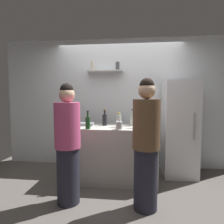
{
  "coord_description": "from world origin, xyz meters",
  "views": [
    {
      "loc": [
        0.28,
        -2.7,
        1.43
      ],
      "look_at": [
        -0.07,
        0.5,
        1.18
      ],
      "focal_mm": 30.6,
      "sensor_mm": 36.0,
      "label": 1
    }
  ],
  "objects_px": {
    "wine_bottle_amber_glass": "(136,121)",
    "wine_bottle_dark_glass": "(105,119)",
    "wine_bottle_green_glass": "(88,122)",
    "utensil_holder": "(119,125)",
    "water_bottle_plastic": "(119,121)",
    "person_pink_top": "(68,145)",
    "baking_pan": "(84,124)",
    "wine_bottle_pale_glass": "(132,120)",
    "refrigerator": "(179,128)",
    "person_brown_jacket": "(146,146)"
  },
  "relations": [
    {
      "from": "wine_bottle_amber_glass",
      "to": "wine_bottle_dark_glass",
      "type": "distance_m",
      "value": 0.59
    },
    {
      "from": "wine_bottle_green_glass",
      "to": "wine_bottle_amber_glass",
      "type": "relative_size",
      "value": 0.94
    },
    {
      "from": "utensil_holder",
      "to": "water_bottle_plastic",
      "type": "relative_size",
      "value": 0.88
    },
    {
      "from": "wine_bottle_dark_glass",
      "to": "person_pink_top",
      "type": "height_order",
      "value": "person_pink_top"
    },
    {
      "from": "baking_pan",
      "to": "wine_bottle_green_glass",
      "type": "relative_size",
      "value": 1.18
    },
    {
      "from": "wine_bottle_amber_glass",
      "to": "wine_bottle_pale_glass",
      "type": "bearing_deg",
      "value": 106.27
    },
    {
      "from": "utensil_holder",
      "to": "wine_bottle_green_glass",
      "type": "height_order",
      "value": "wine_bottle_green_glass"
    },
    {
      "from": "utensil_holder",
      "to": "person_pink_top",
      "type": "height_order",
      "value": "person_pink_top"
    },
    {
      "from": "refrigerator",
      "to": "wine_bottle_green_glass",
      "type": "xyz_separation_m",
      "value": [
        -1.55,
        -0.64,
        0.17
      ]
    },
    {
      "from": "wine_bottle_green_glass",
      "to": "water_bottle_plastic",
      "type": "height_order",
      "value": "wine_bottle_green_glass"
    },
    {
      "from": "wine_bottle_green_glass",
      "to": "wine_bottle_dark_glass",
      "type": "xyz_separation_m",
      "value": [
        0.21,
        0.4,
        0.0
      ]
    },
    {
      "from": "wine_bottle_dark_glass",
      "to": "person_brown_jacket",
      "type": "distance_m",
      "value": 1.16
    },
    {
      "from": "utensil_holder",
      "to": "wine_bottle_amber_glass",
      "type": "xyz_separation_m",
      "value": [
        0.27,
        0.16,
        0.05
      ]
    },
    {
      "from": "wine_bottle_amber_glass",
      "to": "person_brown_jacket",
      "type": "relative_size",
      "value": 0.18
    },
    {
      "from": "wine_bottle_amber_glass",
      "to": "water_bottle_plastic",
      "type": "bearing_deg",
      "value": 169.21
    },
    {
      "from": "utensil_holder",
      "to": "person_pink_top",
      "type": "distance_m",
      "value": 0.85
    },
    {
      "from": "water_bottle_plastic",
      "to": "wine_bottle_dark_glass",
      "type": "bearing_deg",
      "value": 148.63
    },
    {
      "from": "baking_pan",
      "to": "wine_bottle_pale_glass",
      "type": "bearing_deg",
      "value": 2.01
    },
    {
      "from": "utensil_holder",
      "to": "wine_bottle_dark_glass",
      "type": "bearing_deg",
      "value": 127.0
    },
    {
      "from": "wine_bottle_amber_glass",
      "to": "water_bottle_plastic",
      "type": "height_order",
      "value": "wine_bottle_amber_glass"
    },
    {
      "from": "wine_bottle_pale_glass",
      "to": "wine_bottle_dark_glass",
      "type": "height_order",
      "value": "wine_bottle_dark_glass"
    },
    {
      "from": "person_brown_jacket",
      "to": "baking_pan",
      "type": "bearing_deg",
      "value": -138.97
    },
    {
      "from": "utensil_holder",
      "to": "wine_bottle_amber_glass",
      "type": "relative_size",
      "value": 0.71
    },
    {
      "from": "wine_bottle_amber_glass",
      "to": "utensil_holder",
      "type": "bearing_deg",
      "value": -149.75
    },
    {
      "from": "baking_pan",
      "to": "wine_bottle_dark_glass",
      "type": "height_order",
      "value": "wine_bottle_dark_glass"
    },
    {
      "from": "wine_bottle_pale_glass",
      "to": "wine_bottle_amber_glass",
      "type": "relative_size",
      "value": 0.95
    },
    {
      "from": "refrigerator",
      "to": "person_pink_top",
      "type": "relative_size",
      "value": 1.07
    },
    {
      "from": "baking_pan",
      "to": "wine_bottle_green_glass",
      "type": "distance_m",
      "value": 0.42
    },
    {
      "from": "baking_pan",
      "to": "wine_bottle_amber_glass",
      "type": "height_order",
      "value": "wine_bottle_amber_glass"
    },
    {
      "from": "baking_pan",
      "to": "person_brown_jacket",
      "type": "relative_size",
      "value": 0.2
    },
    {
      "from": "water_bottle_plastic",
      "to": "person_brown_jacket",
      "type": "height_order",
      "value": "person_brown_jacket"
    },
    {
      "from": "utensil_holder",
      "to": "person_pink_top",
      "type": "bearing_deg",
      "value": -140.86
    },
    {
      "from": "baking_pan",
      "to": "water_bottle_plastic",
      "type": "xyz_separation_m",
      "value": [
        0.63,
        -0.14,
        0.09
      ]
    },
    {
      "from": "utensil_holder",
      "to": "wine_bottle_amber_glass",
      "type": "distance_m",
      "value": 0.32
    },
    {
      "from": "refrigerator",
      "to": "wine_bottle_amber_glass",
      "type": "relative_size",
      "value": 5.61
    },
    {
      "from": "refrigerator",
      "to": "wine_bottle_pale_glass",
      "type": "xyz_separation_m",
      "value": [
        -0.86,
        -0.22,
        0.17
      ]
    },
    {
      "from": "wine_bottle_amber_glass",
      "to": "water_bottle_plastic",
      "type": "distance_m",
      "value": 0.29
    },
    {
      "from": "refrigerator",
      "to": "utensil_holder",
      "type": "height_order",
      "value": "refrigerator"
    },
    {
      "from": "refrigerator",
      "to": "wine_bottle_amber_glass",
      "type": "bearing_deg",
      "value": -150.11
    },
    {
      "from": "utensil_holder",
      "to": "wine_bottle_amber_glass",
      "type": "height_order",
      "value": "wine_bottle_amber_glass"
    },
    {
      "from": "baking_pan",
      "to": "wine_bottle_green_glass",
      "type": "bearing_deg",
      "value": -67.85
    },
    {
      "from": "water_bottle_plastic",
      "to": "wine_bottle_green_glass",
      "type": "bearing_deg",
      "value": -153.05
    },
    {
      "from": "utensil_holder",
      "to": "wine_bottle_green_glass",
      "type": "bearing_deg",
      "value": -176.85
    },
    {
      "from": "wine_bottle_pale_glass",
      "to": "wine_bottle_dark_glass",
      "type": "relative_size",
      "value": 0.99
    },
    {
      "from": "wine_bottle_amber_glass",
      "to": "wine_bottle_dark_glass",
      "type": "relative_size",
      "value": 1.04
    },
    {
      "from": "baking_pan",
      "to": "person_pink_top",
      "type": "height_order",
      "value": "person_pink_top"
    },
    {
      "from": "utensil_holder",
      "to": "wine_bottle_dark_glass",
      "type": "xyz_separation_m",
      "value": [
        -0.28,
        0.37,
        0.05
      ]
    },
    {
      "from": "wine_bottle_amber_glass",
      "to": "wine_bottle_dark_glass",
      "type": "xyz_separation_m",
      "value": [
        -0.55,
        0.22,
        -0.0
      ]
    },
    {
      "from": "wine_bottle_green_glass",
      "to": "person_brown_jacket",
      "type": "bearing_deg",
      "value": -31.32
    },
    {
      "from": "utensil_holder",
      "to": "wine_bottle_dark_glass",
      "type": "height_order",
      "value": "wine_bottle_dark_glass"
    }
  ]
}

